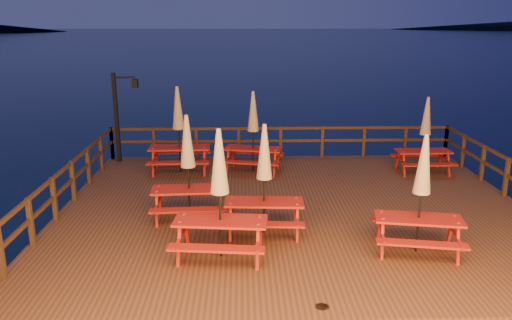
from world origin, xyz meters
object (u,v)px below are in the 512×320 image
object	(u,v)px
picnic_table_2	(179,128)
lamp_post	(121,109)
picnic_table_0	(253,130)
picnic_table_1	(220,192)

from	to	relation	value
picnic_table_2	lamp_post	bearing A→B (deg)	146.76
picnic_table_2	picnic_table_0	bearing A→B (deg)	-1.48
lamp_post	picnic_table_1	xyz separation A→B (m)	(3.60, -7.22, -0.40)
lamp_post	picnic_table_0	world-z (taller)	lamp_post
picnic_table_0	picnic_table_2	world-z (taller)	picnic_table_2
picnic_table_0	lamp_post	bearing A→B (deg)	175.88
picnic_table_1	picnic_table_0	bearing A→B (deg)	88.28
picnic_table_0	picnic_table_1	distance (m)	5.96
picnic_table_1	picnic_table_2	world-z (taller)	picnic_table_2
picnic_table_0	picnic_table_1	world-z (taller)	picnic_table_1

